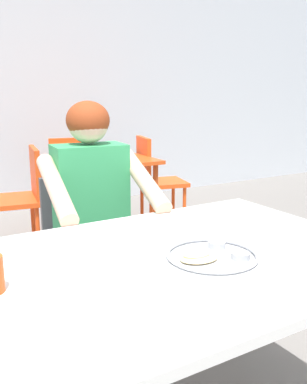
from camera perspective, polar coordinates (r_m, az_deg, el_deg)
table_foreground at (r=1.40m, az=4.04°, el=-10.73°), size 1.30×0.94×0.74m
thali_tray at (r=1.35m, az=7.91°, el=-8.40°), size 0.29×0.29×0.03m
chair_foreground at (r=2.28m, az=-9.30°, el=-6.67°), size 0.44×0.46×0.81m
diner_foreground at (r=2.01m, az=-7.67°, el=-2.06°), size 0.52×0.58×1.21m
table_background_red at (r=3.62m, az=-7.58°, el=3.21°), size 0.84×0.84×0.71m
chair_red_left at (r=3.39m, az=-17.37°, el=-0.11°), size 0.48×0.50×0.84m
chair_red_right at (r=3.89m, az=0.16°, el=2.11°), size 0.48×0.46×0.86m
chair_red_far at (r=4.17m, az=-11.22°, el=2.50°), size 0.47×0.47×0.84m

